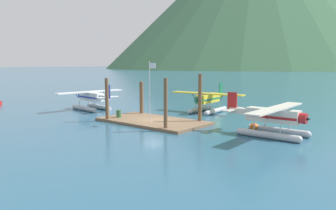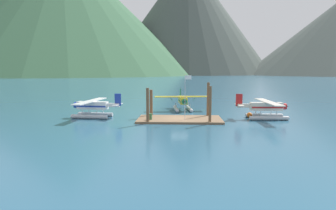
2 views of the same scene
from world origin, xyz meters
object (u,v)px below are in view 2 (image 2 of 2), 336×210
at_px(seaplane_yellow_bow_centre, 183,102).
at_px(seaplane_white_port_fwd, 92,108).
at_px(flagpole, 186,92).
at_px(mooring_buoy, 249,115).
at_px(seaplane_cream_stbd_fwd, 266,109).
at_px(fuel_drum, 150,117).

distance_m(seaplane_yellow_bow_centre, seaplane_white_port_fwd, 16.70).
bearing_deg(seaplane_white_port_fwd, flagpole, -12.48).
distance_m(mooring_buoy, seaplane_white_port_fwd, 24.79).
distance_m(flagpole, seaplane_cream_stbd_fwd, 13.08).
xyz_separation_m(mooring_buoy, seaplane_cream_stbd_fwd, (2.28, -1.01, 1.16)).
relative_size(seaplane_yellow_bow_centre, seaplane_white_port_fwd, 1.00).
height_order(flagpole, seaplane_yellow_bow_centre, flagpole).
relative_size(seaplane_cream_stbd_fwd, seaplane_white_port_fwd, 0.99).
relative_size(mooring_buoy, seaplane_cream_stbd_fwd, 0.08).
height_order(seaplane_yellow_bow_centre, seaplane_cream_stbd_fwd, same).
distance_m(fuel_drum, seaplane_cream_stbd_fwd, 17.85).
distance_m(mooring_buoy, seaplane_cream_stbd_fwd, 2.75).
distance_m(flagpole, seaplane_yellow_bow_centre, 12.22).
xyz_separation_m(fuel_drum, seaplane_white_port_fwd, (-9.46, 3.21, 0.84)).
relative_size(fuel_drum, mooring_buoy, 1.05).
bearing_deg(mooring_buoy, seaplane_white_port_fwd, -177.96).
height_order(flagpole, seaplane_white_port_fwd, flagpole).
bearing_deg(seaplane_cream_stbd_fwd, mooring_buoy, 156.14).
bearing_deg(fuel_drum, seaplane_yellow_bow_centre, 67.94).
xyz_separation_m(seaplane_yellow_bow_centre, seaplane_cream_stbd_fwd, (12.75, -8.79, 0.00)).
height_order(mooring_buoy, seaplane_cream_stbd_fwd, seaplane_cream_stbd_fwd).
bearing_deg(flagpole, mooring_buoy, 22.15).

